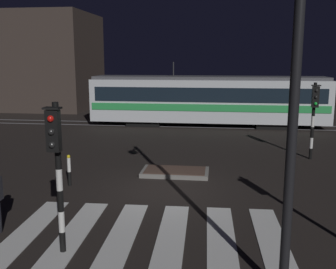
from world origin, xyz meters
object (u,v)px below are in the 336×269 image
(traffic_light_corner_far_right, at_px, (314,109))
(street_lamp_near_kerb, at_px, (301,28))
(traffic_light_kerb_mid_left, at_px, (56,156))
(bollard_island_edge, at_px, (69,170))
(tram, at_px, (208,99))

(traffic_light_corner_far_right, xyz_separation_m, street_lamp_near_kerb, (-2.81, -10.87, 2.66))
(traffic_light_kerb_mid_left, bearing_deg, bollard_island_edge, 108.93)
(traffic_light_corner_far_right, distance_m, street_lamp_near_kerb, 11.53)
(bollard_island_edge, bearing_deg, tram, 71.39)
(street_lamp_near_kerb, bearing_deg, traffic_light_corner_far_right, 75.50)
(traffic_light_kerb_mid_left, xyz_separation_m, traffic_light_corner_far_right, (7.58, 9.63, -0.07))
(traffic_light_corner_far_right, height_order, bollard_island_edge, traffic_light_corner_far_right)
(traffic_light_kerb_mid_left, bearing_deg, street_lamp_near_kerb, -14.48)
(street_lamp_near_kerb, relative_size, tram, 0.51)
(bollard_island_edge, bearing_deg, traffic_light_kerb_mid_left, -71.07)
(traffic_light_kerb_mid_left, height_order, tram, tram)
(tram, xyz_separation_m, bollard_island_edge, (-4.43, -13.15, -1.19))
(traffic_light_corner_far_right, bearing_deg, street_lamp_near_kerb, -104.50)
(street_lamp_near_kerb, distance_m, bollard_island_edge, 9.79)
(traffic_light_corner_far_right, distance_m, bollard_island_edge, 10.55)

